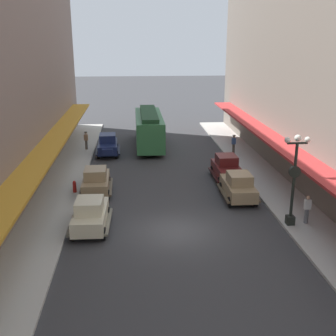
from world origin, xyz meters
TOP-DOWN VIEW (x-y plane):
  - ground_plane at (0.00, 0.00)m, footprint 200.00×200.00m
  - sidewalk_left at (-7.50, 0.00)m, footprint 3.00×60.00m
  - sidewalk_right at (7.50, 0.00)m, footprint 3.00×60.00m
  - parked_car_0 at (4.63, 8.46)m, footprint 2.18×4.28m
  - parked_car_1 at (-4.64, 16.45)m, footprint 2.26×4.30m
  - parked_car_2 at (4.51, 4.51)m, footprint 2.17×4.27m
  - parked_car_3 at (-4.74, 0.72)m, footprint 2.23×4.29m
  - parked_car_4 at (-4.89, 6.37)m, footprint 2.21×4.28m
  - streetcar at (-0.77, 19.01)m, footprint 2.54×9.61m
  - lamp_post_with_clock at (6.40, 0.10)m, footprint 1.42×0.44m
  - fire_hydrant at (-6.35, 6.30)m, footprint 0.24×0.24m
  - pedestrian_0 at (-6.74, 17.90)m, footprint 0.36×0.28m
  - pedestrian_1 at (6.78, 15.36)m, footprint 0.36×0.28m
  - pedestrian_2 at (7.37, 0.18)m, footprint 0.36×0.24m

SIDE VIEW (x-z plane):
  - ground_plane at x=0.00m, z-range 0.00..0.00m
  - sidewalk_left at x=-7.50m, z-range 0.00..0.15m
  - sidewalk_right at x=7.50m, z-range 0.00..0.15m
  - fire_hydrant at x=-6.35m, z-range 0.15..0.97m
  - parked_car_0 at x=4.63m, z-range 0.02..1.86m
  - parked_car_1 at x=-4.64m, z-range 0.02..1.86m
  - parked_car_2 at x=4.51m, z-range 0.02..1.86m
  - parked_car_3 at x=-4.74m, z-range 0.02..1.86m
  - parked_car_4 at x=-4.89m, z-range 0.02..1.86m
  - pedestrian_2 at x=7.37m, z-range 0.17..1.81m
  - pedestrian_0 at x=-6.74m, z-range 0.18..1.85m
  - pedestrian_1 at x=6.78m, z-range 0.18..1.85m
  - streetcar at x=-0.77m, z-range 0.17..3.63m
  - lamp_post_with_clock at x=6.40m, z-range 0.41..5.57m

